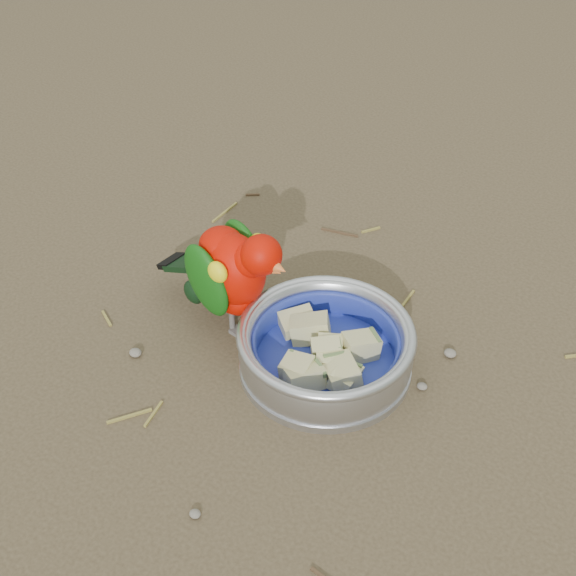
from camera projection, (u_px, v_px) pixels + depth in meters
The scene contains 6 objects.
ground at pixel (319, 419), 0.91m from camera, with size 60.00×60.00×0.00m, color #4C3F2B.
food_bowl at pixel (325, 363), 0.97m from camera, with size 0.21×0.21×0.02m, color #B2B2BA.
bowl_wall at pixel (326, 345), 0.95m from camera, with size 0.21×0.21×0.04m, color #B2B2BA, non-canonical shape.
fruit_wedges at pixel (326, 349), 0.96m from camera, with size 0.13×0.13×0.03m, color #C3BB7E, non-canonical shape.
lory_parrot at pixel (234, 278), 0.99m from camera, with size 0.09×0.19×0.16m, color #C10C00, non-canonical shape.
ground_debris at pixel (343, 362), 0.98m from camera, with size 0.90×0.80×0.01m, color olive, non-canonical shape.
Camera 1 is at (0.30, -0.53, 0.70)m, focal length 50.00 mm.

